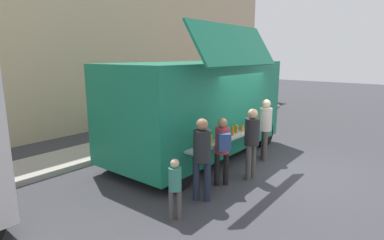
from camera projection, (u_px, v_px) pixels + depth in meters
ground_plane at (280, 170)px, 8.23m from camera, size 60.00×60.00×0.00m
curb_strip at (25, 171)px, 7.98m from camera, size 28.00×1.60×0.15m
food_truck_main at (199, 106)px, 9.07m from camera, size 5.94×3.23×3.76m
trash_bin at (208, 114)px, 13.42m from camera, size 0.60×0.60×0.97m
customer_front_ordering at (252, 137)px, 7.48m from camera, size 0.37×0.36×1.76m
customer_mid_with_backpack at (222, 145)px, 7.05m from camera, size 0.50×0.50×1.62m
customer_rear_waiting at (202, 152)px, 6.29m from camera, size 0.36×0.36×1.77m
customer_extra_browsing at (265, 124)px, 8.87m from camera, size 0.36×0.36×1.78m
child_near_queue at (175, 184)px, 5.64m from camera, size 0.24×0.24×1.17m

